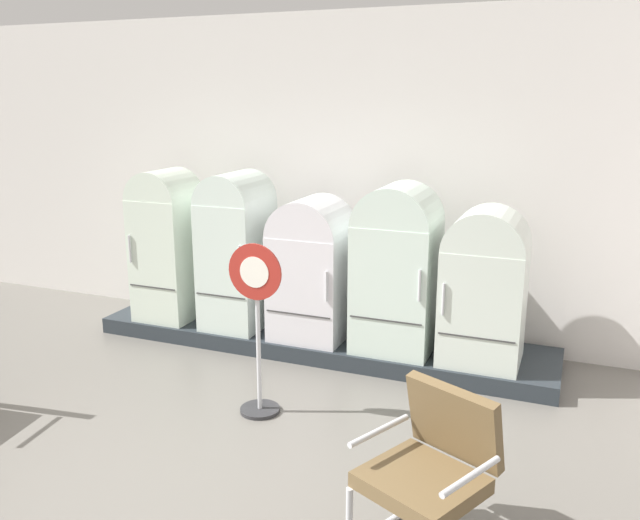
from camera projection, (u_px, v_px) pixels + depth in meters
name	position (u px, v px, depth m)	size (l,w,h in m)	color
back_wall	(342.00, 176.00, 6.72)	(11.76, 0.12, 3.27)	silver
display_plinth	(319.00, 340.00, 6.54)	(4.59, 0.95, 0.16)	#272E34
refrigerator_0	(167.00, 240.00, 6.79)	(0.59, 0.62, 1.57)	silver
refrigerator_1	(237.00, 245.00, 6.55)	(0.59, 0.72, 1.57)	silver
refrigerator_2	(312.00, 265.00, 6.27)	(0.70, 0.70, 1.37)	white
refrigerator_3	(397.00, 264.00, 5.94)	(0.71, 0.70, 1.54)	silver
refrigerator_4	(484.00, 283.00, 5.67)	(0.70, 0.67, 1.38)	silver
armchair_right	(432.00, 464.00, 3.56)	(0.81, 0.83, 0.92)	silver
sign_stand	(257.00, 334.00, 5.06)	(0.44, 0.32, 1.39)	#2D2D30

